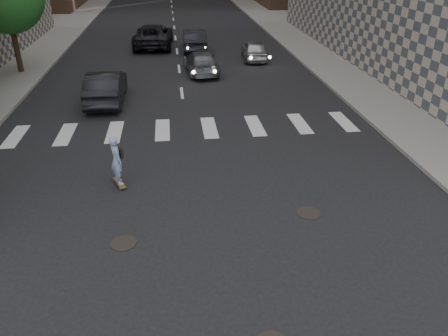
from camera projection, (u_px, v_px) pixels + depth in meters
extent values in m
plane|color=black|center=(202.00, 267.00, 10.73)|extent=(160.00, 160.00, 0.00)
cube|color=gray|center=(391.00, 57.00, 29.86)|extent=(13.00, 80.00, 0.15)
cube|color=black|center=(390.00, 49.00, 23.34)|extent=(0.30, 18.00, 4.00)
cylinder|color=#382619|center=(16.00, 48.00, 25.73)|extent=(0.32, 0.32, 2.80)
cylinder|color=black|center=(124.00, 243.00, 11.56)|extent=(0.70, 0.70, 0.02)
cylinder|color=black|center=(309.00, 213.00, 12.84)|extent=(0.70, 0.70, 0.02)
cube|color=brown|center=(120.00, 183.00, 14.31)|extent=(0.52, 0.88, 0.02)
cylinder|color=green|center=(120.00, 189.00, 14.07)|extent=(0.05, 0.06, 0.06)
cylinder|color=green|center=(125.00, 188.00, 14.13)|extent=(0.05, 0.06, 0.06)
cylinder|color=green|center=(115.00, 181.00, 14.54)|extent=(0.05, 0.06, 0.06)
cylinder|color=green|center=(119.00, 180.00, 14.61)|extent=(0.05, 0.06, 0.06)
imported|color=#96B2DB|center=(117.00, 160.00, 13.93)|extent=(0.59, 0.70, 1.63)
cube|color=black|center=(121.00, 153.00, 13.95)|extent=(0.19, 0.29, 0.31)
imported|color=black|center=(106.00, 87.00, 21.42)|extent=(1.64, 4.70, 1.55)
imported|color=slate|center=(201.00, 62.00, 26.32)|extent=(2.13, 4.56, 1.29)
imported|color=black|center=(153.00, 36.00, 32.86)|extent=(3.02, 6.05, 1.65)
imported|color=#B1B4B9|center=(254.00, 50.00, 29.31)|extent=(1.79, 3.88, 1.29)
imported|color=black|center=(194.00, 40.00, 31.66)|extent=(1.70, 4.64, 1.52)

